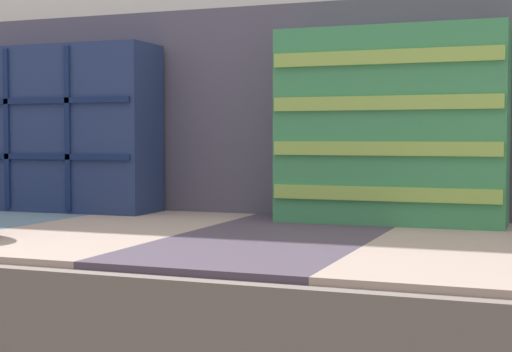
{
  "coord_description": "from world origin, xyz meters",
  "views": [
    {
      "loc": [
        0.58,
        -1.14,
        0.59
      ],
      "look_at": [
        0.14,
        0.04,
        0.53
      ],
      "focal_mm": 55.0,
      "sensor_mm": 36.0,
      "label": 1
    }
  ],
  "objects": [
    {
      "name": "throw_pillow_striped",
      "position": [
        0.3,
        0.33,
        0.61
      ],
      "size": [
        0.43,
        0.14,
        0.37
      ],
      "color": "#3D8956",
      "rests_on": "couch"
    },
    {
      "name": "sofa_backrest",
      "position": [
        0.0,
        0.48,
        0.65
      ],
      "size": [
        2.01,
        0.14,
        0.44
      ],
      "color": "#514C60",
      "rests_on": "couch"
    },
    {
      "name": "throw_pillow_quilted",
      "position": [
        -0.45,
        0.33,
        0.61
      ],
      "size": [
        0.47,
        0.14,
        0.36
      ],
      "color": "navy",
      "rests_on": "couch"
    },
    {
      "name": "couch",
      "position": [
        0.0,
        0.12,
        0.21
      ],
      "size": [
        2.05,
        0.86,
        0.43
      ],
      "color": "brown",
      "rests_on": "ground_plane"
    }
  ]
}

